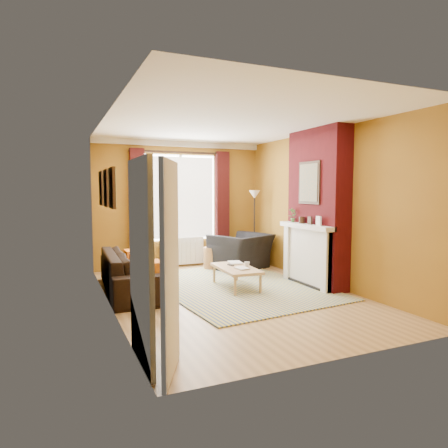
{
  "coord_description": "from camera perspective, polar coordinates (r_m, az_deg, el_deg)",
  "views": [
    {
      "loc": [
        -2.65,
        -5.9,
        1.72
      ],
      "look_at": [
        0.0,
        0.25,
        1.15
      ],
      "focal_mm": 32.0,
      "sensor_mm": 36.0,
      "label": 1
    }
  ],
  "objects": [
    {
      "name": "room_walls",
      "position": [
        7.01,
        4.6,
        2.07
      ],
      "size": [
        3.82,
        5.54,
        2.83
      ],
      "color": "#91641B",
      "rests_on": "ground"
    },
    {
      "name": "book_b",
      "position": [
        7.35,
        0.75,
        -5.56
      ],
      "size": [
        0.28,
        0.35,
        0.02
      ],
      "primitive_type": "imported",
      "rotation": [
        0.0,
        0.0,
        -0.2
      ],
      "color": "#999999",
      "rests_on": "coffee_table"
    },
    {
      "name": "tv_remote",
      "position": [
        7.15,
        0.97,
        -5.87
      ],
      "size": [
        0.08,
        0.16,
        0.02
      ],
      "rotation": [
        0.0,
        0.0,
        0.17
      ],
      "color": "black",
      "rests_on": "coffee_table"
    },
    {
      "name": "mug",
      "position": [
        7.03,
        3.3,
        -5.78
      ],
      "size": [
        0.11,
        0.11,
        0.09
      ],
      "primitive_type": "imported",
      "rotation": [
        0.0,
        0.0,
        0.17
      ],
      "color": "#999999",
      "rests_on": "coffee_table"
    },
    {
      "name": "striped_rug",
      "position": [
        7.24,
        1.56,
        -8.81
      ],
      "size": [
        2.94,
        3.84,
        0.02
      ],
      "rotation": [
        0.0,
        0.0,
        0.1
      ],
      "color": "#34508F",
      "rests_on": "ground"
    },
    {
      "name": "sofa",
      "position": [
        6.98,
        -12.79,
        -6.65
      ],
      "size": [
        1.0,
        2.37,
        0.68
      ],
      "primitive_type": "imported",
      "rotation": [
        0.0,
        0.0,
        1.53
      ],
      "color": "black",
      "rests_on": "ground"
    },
    {
      "name": "ground",
      "position": [
        6.69,
        0.86,
        -10.03
      ],
      "size": [
        5.5,
        5.5,
        0.0
      ],
      "primitive_type": "plane",
      "color": "olive",
      "rests_on": "ground"
    },
    {
      "name": "book_a",
      "position": [
        6.81,
        1.88,
        -6.4
      ],
      "size": [
        0.21,
        0.27,
        0.02
      ],
      "primitive_type": "imported",
      "rotation": [
        0.0,
        0.0,
        0.09
      ],
      "color": "#999999",
      "rests_on": "coffee_table"
    },
    {
      "name": "armchair",
      "position": [
        8.72,
        2.46,
        -3.96
      ],
      "size": [
        1.5,
        1.43,
        0.76
      ],
      "primitive_type": "imported",
      "rotation": [
        0.0,
        0.0,
        3.58
      ],
      "color": "black",
      "rests_on": "ground"
    },
    {
      "name": "wicker_stool",
      "position": [
        8.74,
        -1.69,
        -4.89
      ],
      "size": [
        0.46,
        0.46,
        0.48
      ],
      "rotation": [
        0.0,
        0.0,
        0.24
      ],
      "color": "#9C6E43",
      "rests_on": "ground"
    },
    {
      "name": "coffee_table",
      "position": [
        7.02,
        1.73,
        -6.5
      ],
      "size": [
        0.62,
        1.16,
        0.38
      ],
      "rotation": [
        0.0,
        0.0,
        -0.05
      ],
      "color": "tan",
      "rests_on": "ground"
    },
    {
      "name": "floor_lamp",
      "position": [
        9.05,
        4.38,
        2.53
      ],
      "size": [
        0.31,
        0.31,
        1.72
      ],
      "rotation": [
        0.0,
        0.0,
        -0.26
      ],
      "color": "black",
      "rests_on": "ground"
    }
  ]
}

